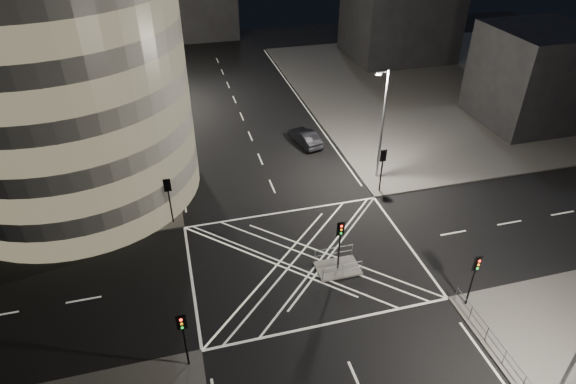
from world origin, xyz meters
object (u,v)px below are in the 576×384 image
object	(u,v)px
traffic_signal_island	(340,237)
street_lamp_right_far	(382,122)
traffic_signal_nl	(183,331)
sedan	(305,137)
traffic_signal_fr	(383,163)
street_lamp_left_far	(148,62)
traffic_signal_fl	(168,193)
street_lamp_left_near	(152,133)
central_island	(338,268)
traffic_signal_nr	(475,272)

from	to	relation	value
traffic_signal_island	street_lamp_right_far	xyz separation A→B (m)	(7.44, 10.50, 2.63)
traffic_signal_nl	sedan	size ratio (longest dim) A/B	0.86
traffic_signal_fr	street_lamp_left_far	xyz separation A→B (m)	(-18.24, 23.20, 2.63)
sedan	traffic_signal_fr	bearing A→B (deg)	97.59
traffic_signal_island	street_lamp_right_far	distance (m)	13.13
traffic_signal_fl	street_lamp_left_far	xyz separation A→B (m)	(-0.64, 23.20, 2.63)
traffic_signal_fr	traffic_signal_fl	bearing A→B (deg)	180.00
street_lamp_left_near	traffic_signal_nl	bearing A→B (deg)	-88.06
central_island	street_lamp_left_far	bearing A→B (deg)	109.95
traffic_signal_island	street_lamp_left_near	xyz separation A→B (m)	(-11.44, 13.50, 2.63)
traffic_signal_nr	street_lamp_right_far	distance (m)	16.03
traffic_signal_nl	sedan	distance (m)	27.45
traffic_signal_fl	street_lamp_left_far	world-z (taller)	street_lamp_left_far
street_lamp_left_far	traffic_signal_island	bearing A→B (deg)	-70.05
sedan	traffic_signal_nr	bearing A→B (deg)	86.07
traffic_signal_fl	traffic_signal_nr	size ratio (longest dim) A/B	1.00
traffic_signal_fl	street_lamp_left_far	size ratio (longest dim) A/B	0.40
traffic_signal_nl	traffic_signal_fr	bearing A→B (deg)	37.69
traffic_signal_island	traffic_signal_nr	bearing A→B (deg)	-37.93
traffic_signal_fl	sedan	xyz separation A→B (m)	(13.85, 10.00, -2.14)
central_island	traffic_signal_nl	xyz separation A→B (m)	(-10.80, -5.30, 2.84)
traffic_signal_nl	traffic_signal_island	world-z (taller)	same
sedan	street_lamp_left_near	bearing A→B (deg)	5.39
traffic_signal_fl	street_lamp_right_far	distance (m)	18.55
traffic_signal_nl	street_lamp_left_near	size ratio (longest dim) A/B	0.40
traffic_signal_fl	traffic_signal_fr	world-z (taller)	same
traffic_signal_fr	traffic_signal_island	xyz separation A→B (m)	(-6.80, -8.30, 0.00)
traffic_signal_fl	street_lamp_right_far	size ratio (longest dim) A/B	0.40
traffic_signal_nl	street_lamp_right_far	world-z (taller)	street_lamp_right_far
street_lamp_left_near	street_lamp_left_far	bearing A→B (deg)	90.00
traffic_signal_fl	traffic_signal_nl	bearing A→B (deg)	-90.00
traffic_signal_nr	street_lamp_left_far	bearing A→B (deg)	116.36
traffic_signal_island	street_lamp_right_far	bearing A→B (deg)	54.70
traffic_signal_island	street_lamp_left_near	bearing A→B (deg)	130.27
central_island	traffic_signal_fl	xyz separation A→B (m)	(-10.80, 8.30, 2.84)
traffic_signal_nr	traffic_signal_fl	bearing A→B (deg)	142.31
traffic_signal_fl	traffic_signal_island	world-z (taller)	same
traffic_signal_fl	street_lamp_left_near	world-z (taller)	street_lamp_left_near
street_lamp_left_near	traffic_signal_nr	bearing A→B (deg)	-45.87
sedan	traffic_signal_nl	bearing A→B (deg)	46.64
central_island	street_lamp_right_far	xyz separation A→B (m)	(7.44, 10.50, 5.47)
traffic_signal_nr	street_lamp_left_far	distance (m)	41.15
traffic_signal_nr	sedan	world-z (taller)	traffic_signal_nr
traffic_signal_nl	traffic_signal_fr	xyz separation A→B (m)	(17.60, 13.60, 0.00)
central_island	traffic_signal_fr	distance (m)	11.10
sedan	traffic_signal_fl	bearing A→B (deg)	22.88
traffic_signal_fr	traffic_signal_island	size ratio (longest dim) A/B	1.00
central_island	traffic_signal_nr	distance (m)	9.08
central_island	street_lamp_right_far	world-z (taller)	street_lamp_right_far
traffic_signal_island	traffic_signal_fl	bearing A→B (deg)	142.46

